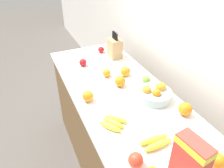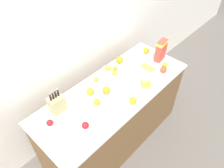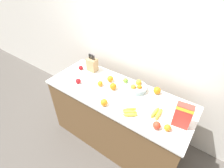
{
  "view_description": "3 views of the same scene",
  "coord_description": "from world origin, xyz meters",
  "px_view_note": "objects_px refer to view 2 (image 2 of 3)",
  "views": [
    {
      "loc": [
        1.21,
        -0.62,
        1.89
      ],
      "look_at": [
        -0.06,
        -0.05,
        0.98
      ],
      "focal_mm": 35.0,
      "sensor_mm": 36.0,
      "label": 1
    },
    {
      "loc": [
        -1.22,
        -1.11,
        2.61
      ],
      "look_at": [
        -0.05,
        -0.01,
        1.06
      ],
      "focal_mm": 35.0,
      "sensor_mm": 36.0,
      "label": 2
    },
    {
      "loc": [
        0.89,
        -1.37,
        2.33
      ],
      "look_at": [
        -0.07,
        -0.02,
        1.04
      ],
      "focal_mm": 28.0,
      "sensor_mm": 36.0,
      "label": 3
    }
  ],
  "objects_px": {
    "fruit_bowl": "(112,72)",
    "apple_rear": "(96,79)",
    "banana_bunch_left": "(148,67)",
    "cereal_box": "(161,50)",
    "orange_front_center": "(146,50)",
    "apple_front": "(85,125)",
    "apple_by_knife_block": "(50,123)",
    "banana_bunch_right": "(146,84)",
    "orange_front_left": "(90,91)",
    "orange_back_center": "(133,101)",
    "knife_block": "(57,104)",
    "orange_mid_left": "(120,60)",
    "orange_mid_right": "(165,65)",
    "orange_near_bowl": "(106,90)",
    "apple_leftmost": "(163,70)",
    "orange_front_right": "(97,102)"
  },
  "relations": [
    {
      "from": "fruit_bowl",
      "to": "apple_rear",
      "type": "xyz_separation_m",
      "value": [
        -0.2,
        0.05,
        -0.01
      ]
    },
    {
      "from": "banana_bunch_left",
      "to": "apple_rear",
      "type": "xyz_separation_m",
      "value": [
        -0.57,
        0.29,
        0.01
      ]
    },
    {
      "from": "cereal_box",
      "to": "orange_front_center",
      "type": "bearing_deg",
      "value": 82.84
    },
    {
      "from": "apple_front",
      "to": "apple_by_knife_block",
      "type": "height_order",
      "value": "apple_front"
    },
    {
      "from": "fruit_bowl",
      "to": "banana_bunch_right",
      "type": "xyz_separation_m",
      "value": [
        0.13,
        -0.39,
        -0.02
      ]
    },
    {
      "from": "banana_bunch_left",
      "to": "orange_front_left",
      "type": "distance_m",
      "value": 0.78
    },
    {
      "from": "banana_bunch_left",
      "to": "orange_back_center",
      "type": "bearing_deg",
      "value": -158.41
    },
    {
      "from": "apple_by_knife_block",
      "to": "apple_front",
      "type": "bearing_deg",
      "value": -52.05
    },
    {
      "from": "orange_back_center",
      "to": "orange_front_center",
      "type": "bearing_deg",
      "value": 28.08
    },
    {
      "from": "banana_bunch_left",
      "to": "knife_block",
      "type": "bearing_deg",
      "value": 166.97
    },
    {
      "from": "cereal_box",
      "to": "fruit_bowl",
      "type": "xyz_separation_m",
      "value": [
        -0.62,
        0.24,
        -0.11
      ]
    },
    {
      "from": "banana_bunch_left",
      "to": "orange_mid_left",
      "type": "bearing_deg",
      "value": 114.12
    },
    {
      "from": "banana_bunch_right",
      "to": "orange_back_center",
      "type": "xyz_separation_m",
      "value": [
        -0.3,
        -0.06,
        0.02
      ]
    },
    {
      "from": "knife_block",
      "to": "banana_bunch_right",
      "type": "bearing_deg",
      "value": -25.19
    },
    {
      "from": "orange_front_center",
      "to": "fruit_bowl",
      "type": "bearing_deg",
      "value": 177.11
    },
    {
      "from": "orange_mid_right",
      "to": "orange_mid_left",
      "type": "xyz_separation_m",
      "value": [
        -0.31,
        0.45,
        0.01
      ]
    },
    {
      "from": "knife_block",
      "to": "apple_rear",
      "type": "height_order",
      "value": "knife_block"
    },
    {
      "from": "orange_near_bowl",
      "to": "orange_front_left",
      "type": "relative_size",
      "value": 1.02
    },
    {
      "from": "apple_leftmost",
      "to": "orange_front_left",
      "type": "height_order",
      "value": "orange_front_left"
    },
    {
      "from": "cereal_box",
      "to": "orange_front_right",
      "type": "relative_size",
      "value": 3.87
    },
    {
      "from": "fruit_bowl",
      "to": "orange_front_right",
      "type": "xyz_separation_m",
      "value": [
        -0.43,
        -0.2,
        -0.01
      ]
    },
    {
      "from": "knife_block",
      "to": "banana_bunch_right",
      "type": "relative_size",
      "value": 1.5
    },
    {
      "from": "apple_front",
      "to": "orange_front_center",
      "type": "bearing_deg",
      "value": 12.53
    },
    {
      "from": "knife_block",
      "to": "orange_front_left",
      "type": "distance_m",
      "value": 0.38
    },
    {
      "from": "banana_bunch_left",
      "to": "apple_front",
      "type": "bearing_deg",
      "value": -175.37
    },
    {
      "from": "cereal_box",
      "to": "banana_bunch_left",
      "type": "xyz_separation_m",
      "value": [
        -0.25,
        -0.0,
        -0.13
      ]
    },
    {
      "from": "banana_bunch_left",
      "to": "banana_bunch_right",
      "type": "height_order",
      "value": "banana_bunch_left"
    },
    {
      "from": "apple_front",
      "to": "apple_by_knife_block",
      "type": "xyz_separation_m",
      "value": [
        -0.2,
        0.26,
        -0.0
      ]
    },
    {
      "from": "fruit_bowl",
      "to": "apple_by_knife_block",
      "type": "relative_size",
      "value": 3.79
    },
    {
      "from": "banana_bunch_right",
      "to": "apple_leftmost",
      "type": "distance_m",
      "value": 0.32
    },
    {
      "from": "orange_front_left",
      "to": "apple_leftmost",
      "type": "bearing_deg",
      "value": -23.65
    },
    {
      "from": "apple_front",
      "to": "orange_front_right",
      "type": "height_order",
      "value": "orange_front_right"
    },
    {
      "from": "orange_front_right",
      "to": "orange_mid_right",
      "type": "distance_m",
      "value": 0.99
    },
    {
      "from": "fruit_bowl",
      "to": "orange_front_left",
      "type": "height_order",
      "value": "fruit_bowl"
    },
    {
      "from": "apple_by_knife_block",
      "to": "orange_back_center",
      "type": "distance_m",
      "value": 0.83
    },
    {
      "from": "apple_leftmost",
      "to": "orange_back_center",
      "type": "relative_size",
      "value": 0.97
    },
    {
      "from": "orange_front_center",
      "to": "apple_rear",
      "type": "bearing_deg",
      "value": 174.21
    },
    {
      "from": "orange_front_center",
      "to": "orange_mid_right",
      "type": "bearing_deg",
      "value": -102.92
    },
    {
      "from": "banana_bunch_left",
      "to": "orange_front_center",
      "type": "relative_size",
      "value": 2.36
    },
    {
      "from": "apple_front",
      "to": "orange_mid_left",
      "type": "relative_size",
      "value": 0.77
    },
    {
      "from": "orange_front_left",
      "to": "orange_front_right",
      "type": "bearing_deg",
      "value": -108.35
    },
    {
      "from": "orange_front_right",
      "to": "apple_leftmost",
      "type": "bearing_deg",
      "value": -13.43
    },
    {
      "from": "knife_block",
      "to": "banana_bunch_left",
      "type": "xyz_separation_m",
      "value": [
        1.12,
        -0.26,
        -0.08
      ]
    },
    {
      "from": "banana_bunch_right",
      "to": "apple_front",
      "type": "relative_size",
      "value": 2.78
    },
    {
      "from": "orange_mid_right",
      "to": "apple_front",
      "type": "bearing_deg",
      "value": 177.94
    },
    {
      "from": "apple_leftmost",
      "to": "orange_front_center",
      "type": "relative_size",
      "value": 0.98
    },
    {
      "from": "apple_by_knife_block",
      "to": "knife_block",
      "type": "bearing_deg",
      "value": 28.75
    },
    {
      "from": "orange_near_bowl",
      "to": "apple_leftmost",
      "type": "bearing_deg",
      "value": -19.66
    },
    {
      "from": "fruit_bowl",
      "to": "knife_block",
      "type": "bearing_deg",
      "value": 178.28
    },
    {
      "from": "orange_front_center",
      "to": "apple_leftmost",
      "type": "bearing_deg",
      "value": -114.8
    }
  ]
}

